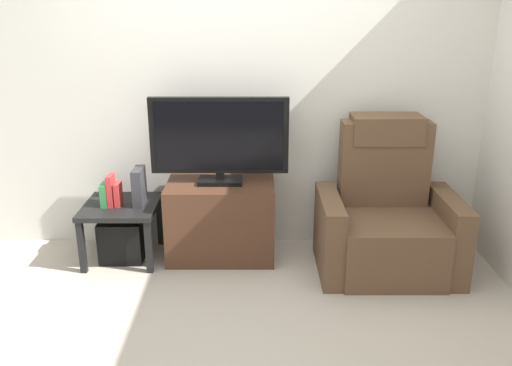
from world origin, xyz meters
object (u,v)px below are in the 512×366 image
Objects in this scene: television at (221,138)px; book_rightmost at (120,194)px; book_leftmost at (107,194)px; subwoofer_box at (126,238)px; side_table at (123,212)px; recliner_armchair at (389,219)px; book_middle at (113,190)px; tv_stand at (223,220)px; game_console at (141,186)px.

book_rightmost is at bearing -174.50° from television.
book_leftmost is 0.97× the size of book_rightmost.
side_table is at bearing -45.00° from subwoofer_box.
side_table is 3.18× the size of book_leftmost.
recliner_armchair is 2.05m from book_leftmost.
side_table is (-1.94, 0.13, -0.01)m from recliner_armchair.
recliner_armchair is at bearing -8.72° from television.
book_rightmost is at bearing 0.00° from book_middle.
television is at bearing 162.72° from recliner_armchair.
subwoofer_box is at bearing 167.52° from recliner_armchair.
book_middle reaches higher than subwoofer_box.
game_console is (-0.59, -0.02, 0.28)m from tv_stand.
side_table is at bearing 167.52° from recliner_armchair.
television reaches higher than recliner_armchair.
side_table is 0.18m from book_leftmost.
side_table is at bearing -177.45° from tv_stand.
book_middle is at bearing -171.41° from game_console.
game_console is (0.14, 0.01, 0.20)m from side_table.
tv_stand is at bearing 4.07° from book_rightmost.
tv_stand is 0.74m from side_table.
subwoofer_box is 1.16× the size of game_console.
recliner_armchair is at bearing -7.84° from tv_stand.
book_rightmost reaches higher than subwoofer_box.
book_leftmost reaches higher than tv_stand.
subwoofer_box is at bearing 76.29° from book_rightmost.
book_middle is 0.06m from book_rightmost.
book_leftmost is 0.62× the size of game_console.
recliner_armchair reaches higher than tv_stand.
book_leftmost is (-2.04, 0.11, 0.14)m from recliner_armchair.
subwoofer_box is at bearing -177.45° from tv_stand.
recliner_armchair is 2.00× the size of side_table.
book_middle is 1.34× the size of book_rightmost.
side_table reaches higher than subwoofer_box.
game_console is (0.15, 0.03, 0.05)m from book_rightmost.
game_console reaches higher than book_leftmost.
book_middle is at bearing 180.00° from book_rightmost.
game_console is at bearing 6.98° from book_leftmost.
tv_stand is 3.39× the size of book_middle.
book_leftmost is (-0.10, -0.02, 0.36)m from subwoofer_box.
tv_stand is 0.65m from game_console.
game_console is at bearing -177.80° from tv_stand.
subwoofer_box is at bearing -176.05° from game_console.
tv_stand reaches higher than subwoofer_box.
book_middle reaches higher than tv_stand.
book_leftmost is at bearing -168.69° from side_table.
book_leftmost is 0.25m from game_console.
recliner_armchair is at bearing -3.17° from book_leftmost.
book_middle is 0.20m from game_console.
tv_stand is at bearing 3.82° from book_middle.
book_middle is (-0.79, -0.07, -0.37)m from television.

